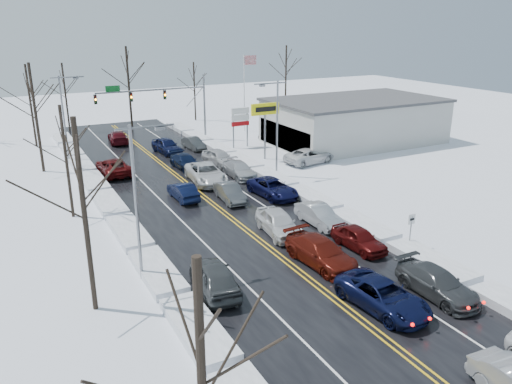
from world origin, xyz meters
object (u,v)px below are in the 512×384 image
traffic_signal_mast (165,98)px  oncoming_car_0 (183,199)px  dealership_building (354,121)px  flagpole (245,87)px  tires_plus_sign (265,113)px

traffic_signal_mast → oncoming_car_0: (-5.18, -20.18, -5.48)m
traffic_signal_mast → dealership_building: bearing=-25.9°
flagpole → oncoming_car_0: flagpole is taller
oncoming_car_0 → tires_plus_sign: bearing=-147.0°
oncoming_car_0 → flagpole: bearing=-128.1°
tires_plus_sign → dealership_building: size_ratio=0.29×
tires_plus_sign → oncoming_car_0: size_ratio=1.41×
dealership_building → oncoming_car_0: size_ratio=4.79×
traffic_signal_mast → dealership_building: 23.01m
flagpole → dealership_building: (8.80, -12.00, -3.27)m
flagpole → dealership_building: 15.24m
traffic_signal_mast → flagpole: (11.72, 2.01, 0.45)m
dealership_building → oncoming_car_0: (-25.71, -10.19, -2.66)m
tires_plus_sign → flagpole: size_ratio=0.60×
oncoming_car_0 → dealership_building: bearing=-159.2°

